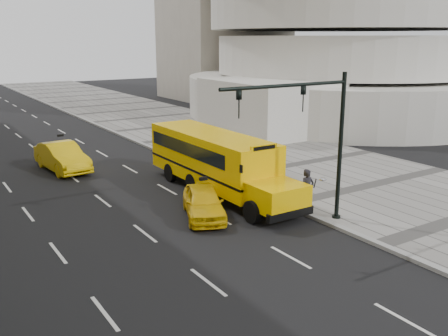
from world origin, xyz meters
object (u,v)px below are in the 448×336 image
taxi_far (62,157)px  traffic_signal (316,132)px  taxi_near (204,202)px  pedestrian (307,190)px  school_bus (214,158)px

taxi_far → traffic_signal: (6.19, -15.08, 3.26)m
taxi_near → traffic_signal: bearing=-25.0°
pedestrian → traffic_signal: (-0.96, -1.41, 2.98)m
pedestrian → taxi_far: bearing=118.9°
school_bus → taxi_near: size_ratio=2.86×
taxi_far → taxi_near: bearing=-80.9°
school_bus → pedestrian: school_bus is taller
taxi_near → taxi_far: taxi_far is taller
taxi_far → traffic_signal: bearing=-73.1°
taxi_far → pedestrian: (7.15, -13.67, 0.27)m
taxi_far → traffic_signal: traffic_signal is taller
taxi_near → pedestrian: size_ratio=2.10×
taxi_near → traffic_signal: (3.19, -3.54, 3.40)m
taxi_far → pedestrian: size_ratio=2.64×
taxi_near → traffic_signal: 5.86m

